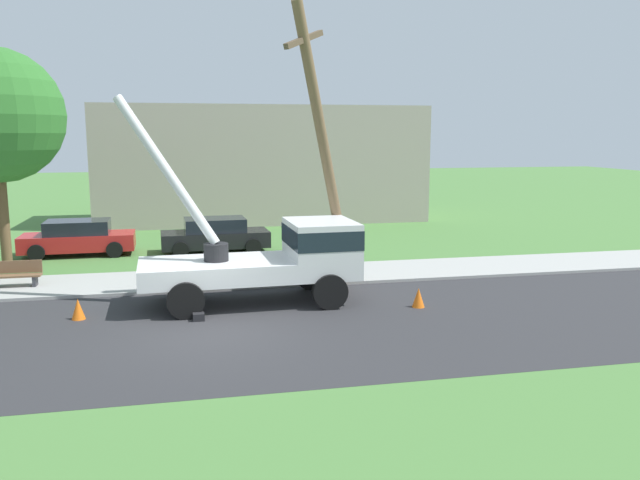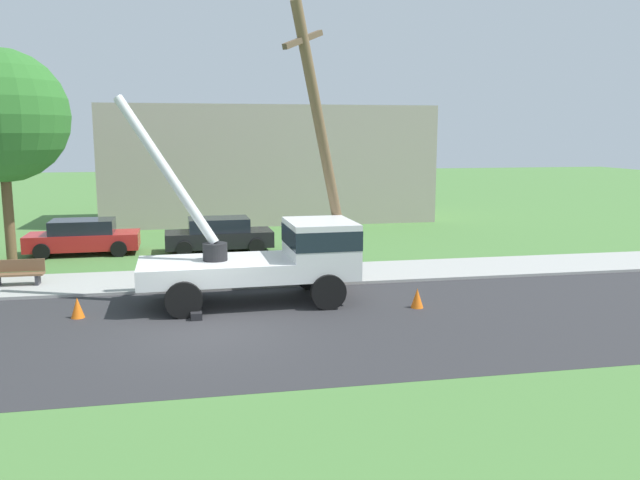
% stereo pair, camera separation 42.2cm
% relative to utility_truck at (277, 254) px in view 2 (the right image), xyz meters
% --- Properties ---
extents(ground_plane, '(120.00, 120.00, 0.00)m').
position_rel_utility_truck_xyz_m(ground_plane, '(-2.13, 9.40, -1.41)').
color(ground_plane, '#477538').
extents(road_asphalt, '(80.00, 8.32, 0.01)m').
position_rel_utility_truck_xyz_m(road_asphalt, '(-2.13, -2.60, -1.40)').
color(road_asphalt, '#2B2B2D').
rests_on(road_asphalt, ground).
extents(sidewalk_strip, '(80.00, 3.15, 0.10)m').
position_rel_utility_truck_xyz_m(sidewalk_strip, '(-2.13, 3.13, -1.36)').
color(sidewalk_strip, '#9E9E99').
rests_on(sidewalk_strip, ground).
extents(utility_truck, '(6.83, 3.21, 5.98)m').
position_rel_utility_truck_xyz_m(utility_truck, '(0.00, 0.00, 0.00)').
color(utility_truck, silver).
rests_on(utility_truck, ground).
extents(leaning_utility_pole, '(2.74, 2.66, 8.63)m').
position_rel_utility_truck_xyz_m(leaning_utility_pole, '(1.59, 0.91, 3.01)').
color(leaning_utility_pole, brown).
rests_on(leaning_utility_pole, ground).
extents(traffic_cone_ahead, '(0.36, 0.36, 0.56)m').
position_rel_utility_truck_xyz_m(traffic_cone_ahead, '(3.79, -1.51, -1.13)').
color(traffic_cone_ahead, orange).
rests_on(traffic_cone_ahead, ground).
extents(traffic_cone_behind, '(0.36, 0.36, 0.56)m').
position_rel_utility_truck_xyz_m(traffic_cone_behind, '(-5.48, -0.76, -1.13)').
color(traffic_cone_behind, orange).
rests_on(traffic_cone_behind, ground).
extents(traffic_cone_curbside, '(0.36, 0.36, 0.56)m').
position_rel_utility_truck_xyz_m(traffic_cone_curbside, '(2.04, 0.92, -1.13)').
color(traffic_cone_curbside, orange).
rests_on(traffic_cone_curbside, ground).
extents(parked_sedan_red, '(4.44, 2.09, 1.42)m').
position_rel_utility_truck_xyz_m(parked_sedan_red, '(-6.85, 8.95, -0.70)').
color(parked_sedan_red, '#B21E1E').
rests_on(parked_sedan_red, ground).
extents(parked_sedan_black, '(4.47, 2.14, 1.42)m').
position_rel_utility_truck_xyz_m(parked_sedan_black, '(-1.38, 8.49, -0.70)').
color(parked_sedan_black, black).
rests_on(parked_sedan_black, ground).
extents(park_bench, '(1.60, 0.45, 0.90)m').
position_rel_utility_truck_xyz_m(park_bench, '(-7.94, 3.20, -0.95)').
color(park_bench, brown).
rests_on(park_bench, ground).
extents(roadside_tree_far, '(4.70, 4.70, 7.85)m').
position_rel_utility_truck_xyz_m(roadside_tree_far, '(-8.94, 6.39, 4.08)').
color(roadside_tree_far, brown).
rests_on(roadside_tree_far, ground).
extents(lowrise_building_backdrop, '(18.00, 6.00, 6.40)m').
position_rel_utility_truck_xyz_m(lowrise_building_backdrop, '(1.82, 18.42, 1.79)').
color(lowrise_building_backdrop, '#A5998C').
rests_on(lowrise_building_backdrop, ground).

